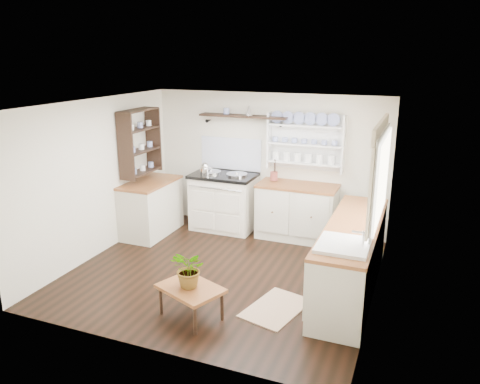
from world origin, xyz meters
name	(u,v)px	position (x,y,z in m)	size (l,w,h in m)	color
floor	(224,272)	(0.00, 0.00, 0.00)	(4.00, 3.80, 0.01)	black
wall_back	(268,162)	(0.00, 1.90, 1.15)	(4.00, 0.02, 2.30)	#ECE5CC
wall_right	(380,210)	(2.00, 0.00, 1.15)	(0.02, 3.80, 2.30)	#ECE5CC
wall_left	(98,178)	(-2.00, 0.00, 1.15)	(0.02, 3.80, 2.30)	#ECE5CC
ceiling	(222,104)	(0.00, 0.00, 2.30)	(4.00, 3.80, 0.01)	white
window	(380,172)	(1.95, 0.15, 1.56)	(0.08, 1.55, 1.22)	white
aga_cooker	(224,201)	(-0.67, 1.57, 0.49)	(1.08, 0.75, 0.99)	white
back_cabinets	(297,211)	(0.60, 1.60, 0.46)	(1.27, 0.63, 0.90)	beige
right_cabinets	(351,257)	(1.70, 0.10, 0.46)	(0.62, 2.43, 0.90)	beige
belfast_sink	(343,255)	(1.70, -0.65, 0.80)	(0.55, 0.60, 0.45)	white
left_cabinets	(151,207)	(-1.70, 0.90, 0.46)	(0.62, 1.13, 0.90)	beige
plate_rack	(307,141)	(0.65, 1.86, 1.56)	(1.20, 0.22, 0.90)	white
high_shelf	(243,117)	(-0.40, 1.78, 1.91)	(1.50, 0.29, 0.16)	black
left_shelving	(140,141)	(-1.84, 0.90, 1.55)	(0.28, 0.80, 1.05)	black
kettle	(205,170)	(-0.95, 1.45, 1.04)	(0.18, 0.18, 0.22)	silver
utensil_crock	(274,176)	(0.17, 1.68, 0.98)	(0.12, 0.12, 0.14)	brown
center_table	(191,291)	(0.12, -1.20, 0.34)	(0.84, 0.73, 0.38)	brown
potted_plant	(190,269)	(0.12, -1.20, 0.60)	(0.40, 0.35, 0.44)	#3F7233
floor_rug	(276,308)	(0.97, -0.67, 0.01)	(0.55, 0.85, 0.02)	#926C55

